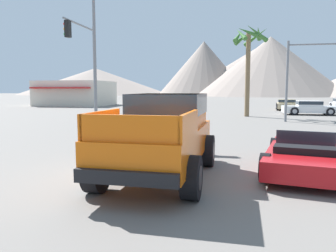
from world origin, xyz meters
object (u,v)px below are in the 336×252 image
(street_lamp_post, at_px, (94,29))
(palm_tree_tall, at_px, (249,49))
(parked_car_tan, at_px, (286,104))
(traffic_light_crosswalk, at_px, (84,53))
(red_convertible_car, at_px, (304,157))
(parked_car_white, at_px, (310,108))
(orange_pickup_truck, at_px, (163,130))
(traffic_light_main, at_px, (313,65))

(street_lamp_post, distance_m, palm_tree_tall, 13.84)
(parked_car_tan, height_order, traffic_light_crosswalk, traffic_light_crosswalk)
(red_convertible_car, xyz_separation_m, parked_car_white, (4.62, 20.35, 0.20))
(red_convertible_car, bearing_deg, street_lamp_post, 155.19)
(parked_car_white, height_order, traffic_light_crosswalk, traffic_light_crosswalk)
(parked_car_tan, bearing_deg, orange_pickup_truck, 81.28)
(orange_pickup_truck, distance_m, red_convertible_car, 3.66)
(orange_pickup_truck, height_order, traffic_light_main, traffic_light_main)
(parked_car_tan, bearing_deg, palm_tree_tall, 70.64)
(traffic_light_main, height_order, traffic_light_crosswalk, traffic_light_crosswalk)
(red_convertible_car, bearing_deg, orange_pickup_truck, -154.30)
(traffic_light_main, bearing_deg, street_lamp_post, -146.24)
(orange_pickup_truck, bearing_deg, parked_car_white, 71.22)
(parked_car_white, bearing_deg, traffic_light_crosswalk, -55.34)
(orange_pickup_truck, distance_m, traffic_light_crosswalk, 13.51)
(parked_car_tan, relative_size, street_lamp_post, 0.53)
(red_convertible_car, bearing_deg, palm_tree_tall, 103.75)
(orange_pickup_truck, xyz_separation_m, parked_car_tan, (7.28, 27.83, -0.54))
(parked_car_tan, bearing_deg, street_lamp_post, 65.95)
(parked_car_white, bearing_deg, orange_pickup_truck, -20.00)
(parked_car_white, height_order, street_lamp_post, street_lamp_post)
(red_convertible_car, height_order, traffic_light_main, traffic_light_main)
(parked_car_white, distance_m, street_lamp_post, 19.66)
(street_lamp_post, bearing_deg, parked_car_tan, 60.01)
(red_convertible_car, xyz_separation_m, traffic_light_main, (3.23, 13.78, 3.26))
(red_convertible_car, xyz_separation_m, traffic_light_crosswalk, (-10.65, 10.15, 3.87))
(parked_car_tan, relative_size, traffic_light_crosswalk, 0.72)
(orange_pickup_truck, bearing_deg, red_convertible_car, 16.03)
(parked_car_tan, height_order, traffic_light_main, traffic_light_main)
(parked_car_white, relative_size, palm_tree_tall, 0.64)
(red_convertible_car, height_order, street_lamp_post, street_lamp_post)
(traffic_light_crosswalk, bearing_deg, traffic_light_main, 104.67)
(red_convertible_car, height_order, parked_car_tan, parked_car_tan)
(parked_car_tan, bearing_deg, traffic_light_crosswalk, 55.28)
(palm_tree_tall, bearing_deg, orange_pickup_truck, -98.85)
(parked_car_tan, height_order, palm_tree_tall, palm_tree_tall)
(traffic_light_crosswalk, height_order, street_lamp_post, street_lamp_post)
(red_convertible_car, bearing_deg, parked_car_tan, 93.78)
(red_convertible_car, distance_m, street_lamp_post, 11.21)
(parked_car_white, xyz_separation_m, street_lamp_post, (-12.86, -14.24, 4.32))
(traffic_light_main, distance_m, traffic_light_crosswalk, 14.36)
(orange_pickup_truck, xyz_separation_m, red_convertible_car, (3.49, 0.86, -0.71))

